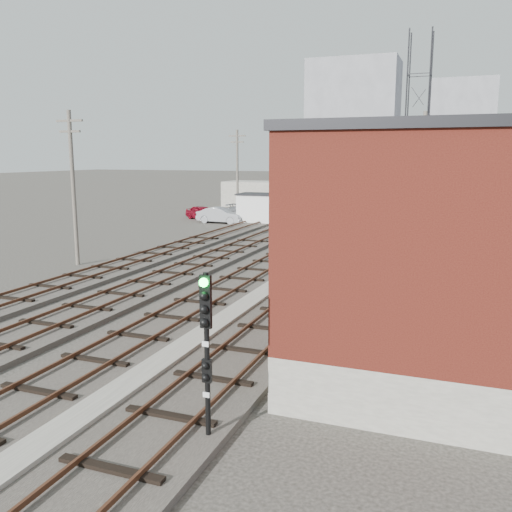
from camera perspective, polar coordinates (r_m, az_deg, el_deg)
The scene contains 23 objects.
ground at distance 66.89m, azimuth 13.09°, elevation 4.70°, with size 320.00×320.00×0.00m, color #282621.
track_right at distance 45.87m, azimuth 12.66°, elevation 2.32°, with size 3.20×90.00×0.39m.
track_mid_right at distance 46.58m, azimuth 7.78°, elevation 2.60°, with size 3.20×90.00×0.39m.
track_mid_left at distance 47.61m, azimuth 3.08°, elevation 2.85°, with size 3.20×90.00×0.39m.
track_left at distance 48.96m, azimuth -1.39°, elevation 3.07°, with size 3.20×90.00×0.39m.
platform_curb at distance 22.51m, azimuth -1.60°, elevation -5.71°, with size 0.90×28.00×0.26m, color gray.
brick_building at distance 18.26m, azimuth 16.61°, elevation 1.30°, with size 6.54×12.20×7.22m.
lattice_tower at distance 41.15m, azimuth 16.49°, elevation 11.57°, with size 1.60×1.60×15.00m.
utility_pole_left_a at distance 33.59m, azimuth -18.70°, elevation 7.18°, with size 1.80×0.24×9.00m.
utility_pole_left_b at distance 55.26m, azimuth -1.98°, elevation 8.79°, with size 1.80×0.24×9.00m.
utility_pole_left_c at distance 78.93m, azimuth 5.10°, elevation 9.25°, with size 1.80×0.24×9.00m.
utility_pole_right_a at distance 34.12m, azimuth 17.04°, elevation 7.31°, with size 1.80×0.24×9.00m.
utility_pole_right_b at distance 64.07m, azimuth 18.85°, elevation 8.47°, with size 1.80×0.24×9.00m.
apartment_left at distance 143.77m, azimuth 10.17°, elevation 13.73°, with size 22.00×14.00×30.00m, color gray.
apartment_right at distance 156.15m, azimuth 20.83°, elevation 12.21°, with size 16.00×12.00×26.00m, color gray.
shed_left at distance 70.64m, azimuth 0.10°, elevation 6.56°, with size 8.00×5.00×3.20m, color gray.
shed_right at distance 76.14m, azimuth 20.94°, elevation 6.46°, with size 6.00×6.00×4.00m, color gray.
signal_mast at distance 12.06m, azimuth -5.25°, elevation -9.41°, with size 0.40×0.41×3.95m.
switch_stand at distance 46.21m, azimuth 6.45°, elevation 3.22°, with size 0.33×0.33×1.33m.
site_trailer at distance 51.81m, azimuth 1.90°, elevation 4.98°, with size 6.94×3.12×2.90m.
car_red at distance 56.03m, azimuth -5.67°, elevation 4.58°, with size 1.67×4.15×1.42m, color maroon.
car_silver at distance 52.73m, azimuth -3.73°, elevation 4.30°, with size 1.62×4.65×1.53m, color #A3A5AB.
car_grey at distance 57.14m, azimuth -0.72°, elevation 4.74°, with size 1.99×4.90×1.42m, color gray.
Camera 1 is at (8.70, -6.01, 6.40)m, focal length 38.00 mm.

